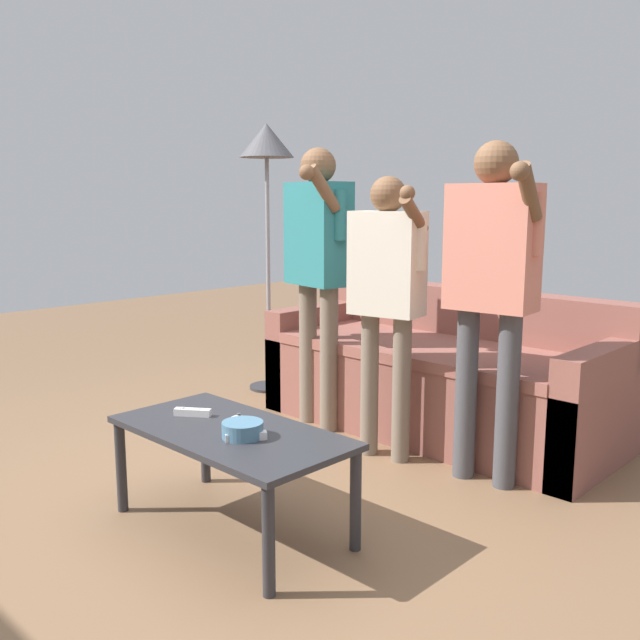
# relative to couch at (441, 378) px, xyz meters

# --- Properties ---
(ground_plane) EXTENTS (12.00, 12.00, 0.00)m
(ground_plane) POSITION_rel_couch_xyz_m (-0.02, -1.42, -0.30)
(ground_plane) COLOR brown
(couch) EXTENTS (2.01, 0.85, 0.79)m
(couch) POSITION_rel_couch_xyz_m (0.00, 0.00, 0.00)
(couch) COLOR brown
(couch) RESTS_ON ground
(coffee_table) EXTENTS (1.00, 0.51, 0.42)m
(coffee_table) POSITION_rel_couch_xyz_m (0.13, -1.64, 0.07)
(coffee_table) COLOR #2D2D33
(coffee_table) RESTS_ON ground
(snack_bowl) EXTENTS (0.16, 0.16, 0.06)m
(snack_bowl) POSITION_rel_couch_xyz_m (0.23, -1.66, 0.15)
(snack_bowl) COLOR teal
(snack_bowl) RESTS_ON coffee_table
(game_remote_nunchuk) EXTENTS (0.06, 0.09, 0.05)m
(game_remote_nunchuk) POSITION_rel_couch_xyz_m (0.13, -1.60, 0.15)
(game_remote_nunchuk) COLOR white
(game_remote_nunchuk) RESTS_ON coffee_table
(floor_lamp) EXTENTS (0.36, 0.36, 1.80)m
(floor_lamp) POSITION_rel_couch_xyz_m (-1.35, -0.12, 1.28)
(floor_lamp) COLOR #2D2D33
(floor_lamp) RESTS_ON ground
(player_left) EXTENTS (0.46, 0.42, 1.59)m
(player_left) POSITION_rel_couch_xyz_m (-0.53, -0.46, 0.70)
(player_left) COLOR #756656
(player_left) RESTS_ON ground
(player_center) EXTENTS (0.44, 0.28, 1.42)m
(player_center) POSITION_rel_couch_xyz_m (0.07, -0.59, 0.60)
(player_center) COLOR #756656
(player_center) RESTS_ON ground
(player_right) EXTENTS (0.48, 0.35, 1.56)m
(player_right) POSITION_rel_couch_xyz_m (0.60, -0.51, 0.68)
(player_right) COLOR #47474C
(player_right) RESTS_ON ground
(game_remote_wand_near) EXTENTS (0.12, 0.15, 0.03)m
(game_remote_wand_near) POSITION_rel_couch_xyz_m (0.27, -1.67, 0.14)
(game_remote_wand_near) COLOR white
(game_remote_wand_near) RESTS_ON coffee_table
(game_remote_wand_far) EXTENTS (0.15, 0.12, 0.03)m
(game_remote_wand_far) POSITION_rel_couch_xyz_m (-0.12, -1.64, 0.14)
(game_remote_wand_far) COLOR white
(game_remote_wand_far) RESTS_ON coffee_table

